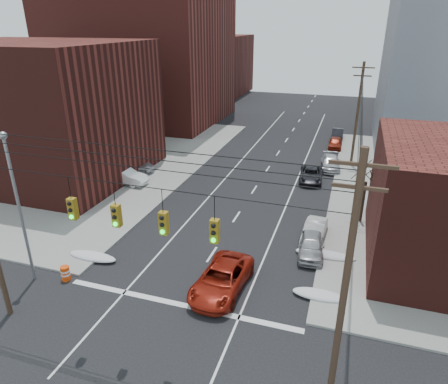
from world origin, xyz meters
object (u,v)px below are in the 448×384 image
Objects in this scene: lot_car_d at (124,152)px; parked_car_e at (335,143)px; lot_car_c at (57,177)px; red_pickup at (222,279)px; lot_car_a at (124,176)px; parked_car_b at (314,231)px; parked_car_a at (311,245)px; lot_car_b at (131,167)px; parked_car_f at (337,134)px; construction_barrel at (65,273)px; parked_car_c at (311,175)px; parked_car_d at (331,163)px.

parked_car_e is at bearing -48.03° from lot_car_d.
red_pickup is at bearing -125.23° from lot_car_c.
lot_car_a is at bearing -134.15° from lot_car_d.
parked_car_e is at bearing 93.42° from parked_car_b.
parked_car_a is at bearing 54.65° from red_pickup.
parked_car_a is at bearing -140.35° from lot_car_b.
parked_car_e reaches higher than parked_car_b.
construction_barrel is (-13.96, -38.14, -0.19)m from parked_car_f.
lot_car_a reaches higher than parked_car_e.
parked_car_d is at bearing 64.29° from parked_car_c.
parked_car_d reaches higher than construction_barrel.
lot_car_b is at bearing 21.15° from lot_car_a.
construction_barrel is at bearing -156.55° from parked_car_a.
parked_car_b is at bearing 84.69° from parked_car_a.
parked_car_c is 24.75m from construction_barrel.
parked_car_b reaches higher than parked_car_c.
lot_car_d is 4.67× the size of construction_barrel.
red_pickup is at bearing -134.00° from parked_car_a.
lot_car_c reaches higher than parked_car_c.
lot_car_c is 9.27m from lot_car_d.
lot_car_c is at bearing -163.48° from parked_car_c.
red_pickup is 1.36× the size of parked_car_b.
parked_car_e is (0.00, 23.92, 0.01)m from parked_car_b.
parked_car_f reaches higher than parked_car_b.
lot_car_a reaches higher than construction_barrel.
lot_car_d reaches higher than parked_car_a.
lot_car_a is 1.04× the size of lot_car_d.
construction_barrel is (-9.42, -2.00, -0.28)m from red_pickup.
parked_car_d is at bearing -90.80° from parked_car_e.
parked_car_d is at bearing 93.42° from parked_car_b.
construction_barrel is (-12.36, -21.45, -0.16)m from parked_car_c.
parked_car_a is at bearing -108.33° from lot_car_a.
parked_car_c is at bearing -98.30° from parked_car_e.
lot_car_a is (-14.11, 12.81, 0.14)m from red_pickup.
lot_car_b is (-19.61, -7.97, 0.12)m from parked_car_d.
parked_car_a reaches higher than parked_car_d.
parked_car_d is 1.17× the size of parked_car_e.
parked_car_b is at bearing 62.84° from red_pickup.
parked_car_c is at bearing -101.45° from lot_car_b.
lot_car_a is at bearing -163.49° from parked_car_c.
red_pickup is 5.87× the size of construction_barrel.
parked_car_a is 17.97m from parked_car_d.
parked_car_f is 0.77× the size of lot_car_c.
lot_car_a is at bearing 107.58° from construction_barrel.
lot_car_c is (-24.57, -13.13, 0.25)m from parked_car_d.
red_pickup is 1.18× the size of lot_car_b.
construction_barrel is at bearing -143.43° from lot_car_d.
parked_car_d is 0.87× the size of lot_car_c.
red_pickup reaches higher than parked_car_e.
parked_car_f is at bearing 84.69° from parked_car_a.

